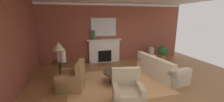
# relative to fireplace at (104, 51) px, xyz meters

# --- Properties ---
(ground_plane) EXTENTS (9.60, 9.60, 0.00)m
(ground_plane) POSITION_rel_fireplace_xyz_m (0.47, -2.80, -0.58)
(ground_plane) COLOR olive
(wall_fireplace) EXTENTS (7.99, 0.12, 3.06)m
(wall_fireplace) POSITION_rel_fireplace_xyz_m (0.47, 0.21, 0.95)
(wall_fireplace) COLOR brown
(wall_fireplace) RESTS_ON ground_plane
(wall_window) EXTENTS (0.12, 6.50, 3.06)m
(wall_window) POSITION_rel_fireplace_xyz_m (-3.28, -2.50, 0.95)
(wall_window) COLOR brown
(wall_window) RESTS_ON ground_plane
(crown_moulding) EXTENTS (7.99, 0.08, 0.12)m
(crown_moulding) POSITION_rel_fireplace_xyz_m (0.47, 0.13, 2.40)
(crown_moulding) COLOR white
(area_rug) EXTENTS (3.41, 2.56, 0.01)m
(area_rug) POSITION_rel_fireplace_xyz_m (-0.06, -2.62, -0.57)
(area_rug) COLOR tan
(area_rug) RESTS_ON ground_plane
(fireplace) EXTENTS (1.80, 0.35, 1.23)m
(fireplace) POSITION_rel_fireplace_xyz_m (0.00, 0.00, 0.00)
(fireplace) COLOR white
(fireplace) RESTS_ON ground_plane
(mantel_mirror) EXTENTS (1.31, 0.04, 0.94)m
(mantel_mirror) POSITION_rel_fireplace_xyz_m (0.00, 0.12, 1.27)
(mantel_mirror) COLOR silver
(sofa) EXTENTS (1.17, 2.20, 0.85)m
(sofa) POSITION_rel_fireplace_xyz_m (1.77, -2.49, -0.28)
(sofa) COLOR beige
(sofa) RESTS_ON ground_plane
(armchair_near_window) EXTENTS (0.95, 0.95, 0.95)m
(armchair_near_window) POSITION_rel_fireplace_xyz_m (-1.61, -2.70, -0.27)
(armchair_near_window) COLOR #9E7A4C
(armchair_near_window) RESTS_ON ground_plane
(armchair_facing_fireplace) EXTENTS (0.92, 0.92, 0.95)m
(armchair_facing_fireplace) POSITION_rel_fireplace_xyz_m (-0.15, -3.95, -0.27)
(armchair_facing_fireplace) COLOR #C1B293
(armchair_facing_fireplace) RESTS_ON ground_plane
(coffee_table) EXTENTS (1.00, 1.00, 0.45)m
(coffee_table) POSITION_rel_fireplace_xyz_m (-0.06, -2.62, -0.25)
(coffee_table) COLOR #3D2D1E
(coffee_table) RESTS_ON ground_plane
(side_table) EXTENTS (0.56, 0.56, 0.70)m
(side_table) POSITION_rel_fireplace_xyz_m (-2.07, -1.73, -0.18)
(side_table) COLOR #3D2D1E
(side_table) RESTS_ON ground_plane
(table_lamp) EXTENTS (0.44, 0.44, 0.75)m
(table_lamp) POSITION_rel_fireplace_xyz_m (-2.07, -1.73, 0.64)
(table_lamp) COLOR beige
(table_lamp) RESTS_ON side_table
(vase_mantel_left) EXTENTS (0.19, 0.19, 0.47)m
(vase_mantel_left) POSITION_rel_fireplace_xyz_m (-0.55, -0.05, 0.88)
(vase_mantel_left) COLOR #33703D
(vase_mantel_left) RESTS_ON fireplace
(vase_tall_corner) EXTENTS (0.30, 0.30, 0.73)m
(vase_tall_corner) POSITION_rel_fireplace_xyz_m (2.60, -0.30, -0.22)
(vase_tall_corner) COLOR beige
(vase_tall_corner) RESTS_ON ground_plane
(vase_on_side_table) EXTENTS (0.19, 0.19, 0.43)m
(vase_on_side_table) POSITION_rel_fireplace_xyz_m (-1.92, -1.85, 0.34)
(vase_on_side_table) COLOR beige
(vase_on_side_table) RESTS_ON side_table
(book_red_cover) EXTENTS (0.22, 0.21, 0.05)m
(book_red_cover) POSITION_rel_fireplace_xyz_m (-0.04, -2.79, -0.10)
(book_red_cover) COLOR navy
(book_red_cover) RESTS_ON coffee_table
(potted_plant) EXTENTS (0.56, 0.56, 0.83)m
(potted_plant) POSITION_rel_fireplace_xyz_m (3.20, -0.50, -0.09)
(potted_plant) COLOR #A8754C
(potted_plant) RESTS_ON ground_plane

